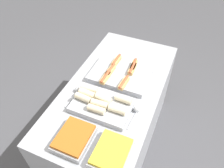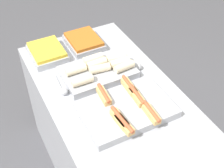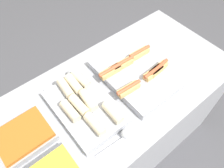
{
  "view_description": "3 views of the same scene",
  "coord_description": "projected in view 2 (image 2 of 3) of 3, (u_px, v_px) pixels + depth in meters",
  "views": [
    {
      "loc": [
        -1.24,
        -0.51,
        2.28
      ],
      "look_at": [
        -0.05,
        0.0,
        0.99
      ],
      "focal_mm": 35.0,
      "sensor_mm": 36.0,
      "label": 1
    },
    {
      "loc": [
        1.2,
        -0.65,
        2.26
      ],
      "look_at": [
        -0.05,
        0.0,
        0.99
      ],
      "focal_mm": 50.0,
      "sensor_mm": 36.0,
      "label": 2
    },
    {
      "loc": [
        -0.53,
        -0.59,
        2.02
      ],
      "look_at": [
        -0.05,
        0.0,
        0.99
      ],
      "focal_mm": 35.0,
      "sensor_mm": 36.0,
      "label": 3
    }
  ],
  "objects": [
    {
      "name": "serving_spoon_far",
      "position": [
        137.0,
        66.0,
        2.12
      ],
      "size": [
        0.22,
        0.05,
        0.05
      ],
      "color": "#B2B5BA",
      "rests_on": "counter"
    },
    {
      "name": "counter",
      "position": [
        115.0,
        143.0,
        2.22
      ],
      "size": [
        1.59,
        0.8,
        0.91
      ],
      "color": "#A8AAB2",
      "rests_on": "ground_plane"
    },
    {
      "name": "tray_side_back",
      "position": [
        84.0,
        42.0,
        2.31
      ],
      "size": [
        0.29,
        0.23,
        0.07
      ],
      "color": "#A8AAB2",
      "rests_on": "counter"
    },
    {
      "name": "tray_hotdogs",
      "position": [
        127.0,
        109.0,
        1.81
      ],
      "size": [
        0.42,
        0.53,
        0.1
      ],
      "color": "#A8AAB2",
      "rests_on": "counter"
    },
    {
      "name": "tray_side_front",
      "position": [
        47.0,
        52.0,
        2.21
      ],
      "size": [
        0.29,
        0.23,
        0.07
      ],
      "color": "#A8AAB2",
      "rests_on": "counter"
    },
    {
      "name": "serving_spoon_near",
      "position": [
        63.0,
        90.0,
        1.94
      ],
      "size": [
        0.22,
        0.05,
        0.05
      ],
      "color": "#B2B5BA",
      "rests_on": "counter"
    },
    {
      "name": "tray_wraps",
      "position": [
        99.0,
        70.0,
        2.06
      ],
      "size": [
        0.31,
        0.47,
        0.1
      ],
      "color": "#A8AAB2",
      "rests_on": "counter"
    }
  ]
}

